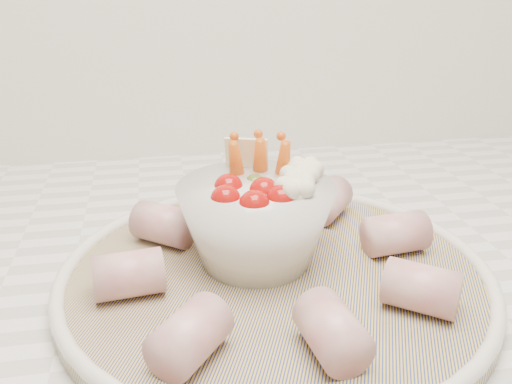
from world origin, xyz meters
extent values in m
cube|color=white|center=(0.00, 1.45, 0.90)|extent=(2.04, 0.62, 0.04)
cylinder|color=navy|center=(-0.11, 1.39, 0.93)|extent=(0.47, 0.47, 0.01)
torus|color=silver|center=(-0.11, 1.39, 0.94)|extent=(0.36, 0.36, 0.01)
sphere|color=#A30D0A|center=(-0.15, 1.39, 1.00)|extent=(0.02, 0.02, 0.02)
sphere|color=#A30D0A|center=(-0.13, 1.38, 1.00)|extent=(0.02, 0.02, 0.02)
sphere|color=#A30D0A|center=(-0.11, 1.39, 1.00)|extent=(0.02, 0.02, 0.02)
sphere|color=#A30D0A|center=(-0.15, 1.42, 1.00)|extent=(0.02, 0.02, 0.02)
sphere|color=#A30D0A|center=(-0.12, 1.40, 1.00)|extent=(0.02, 0.02, 0.02)
sphere|color=#486220|center=(-0.12, 1.43, 1.00)|extent=(0.02, 0.02, 0.02)
cone|color=#CC5613|center=(-0.13, 1.44, 1.01)|extent=(0.03, 0.04, 0.06)
cone|color=#CC5613|center=(-0.11, 1.45, 1.01)|extent=(0.02, 0.04, 0.06)
cone|color=#CC5613|center=(-0.09, 1.44, 1.01)|extent=(0.02, 0.04, 0.06)
sphere|color=white|center=(-0.09, 1.41, 1.00)|extent=(0.03, 0.03, 0.03)
sphere|color=white|center=(-0.09, 1.39, 1.00)|extent=(0.03, 0.03, 0.03)
sphere|color=white|center=(-0.08, 1.43, 1.00)|extent=(0.03, 0.03, 0.03)
cube|color=#F3EBBD|center=(-0.12, 1.46, 1.01)|extent=(0.04, 0.02, 0.04)
cylinder|color=#B5525E|center=(0.00, 1.41, 0.95)|extent=(0.06, 0.04, 0.04)
cylinder|color=#B5525E|center=(-0.04, 1.49, 0.95)|extent=(0.06, 0.06, 0.04)
cylinder|color=#B5525E|center=(-0.13, 1.52, 0.95)|extent=(0.04, 0.06, 0.04)
cylinder|color=#B5525E|center=(-0.20, 1.46, 0.95)|extent=(0.06, 0.06, 0.04)
cylinder|color=#B5525E|center=(-0.23, 1.38, 0.95)|extent=(0.06, 0.04, 0.04)
cylinder|color=#B5525E|center=(-0.19, 1.29, 0.95)|extent=(0.06, 0.06, 0.04)
cylinder|color=#B5525E|center=(-0.10, 1.28, 0.95)|extent=(0.04, 0.06, 0.04)
cylinder|color=#B5525E|center=(-0.02, 1.32, 0.95)|extent=(0.06, 0.06, 0.04)
camera|label=1|loc=(-0.20, 0.98, 1.18)|focal=40.00mm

